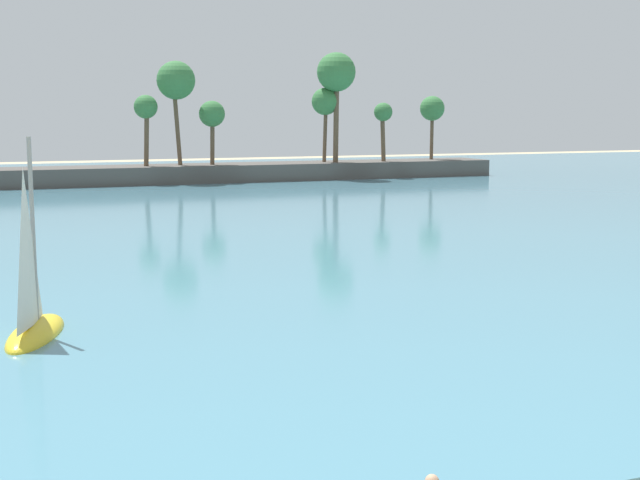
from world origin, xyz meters
TOP-DOWN VIEW (x-y plane):
  - sea at (0.00, 66.37)m, footprint 220.00×114.17m
  - palm_headland at (1.22, 83.35)m, footprint 92.59×6.16m
  - sailboat_near_shore at (-5.35, 24.66)m, footprint 2.74×4.76m

SIDE VIEW (x-z plane):
  - sea at x=0.00m, z-range 0.00..0.06m
  - sailboat_near_shore at x=-5.35m, z-range -2.65..3.96m
  - palm_headland at x=1.22m, z-range -3.43..9.76m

